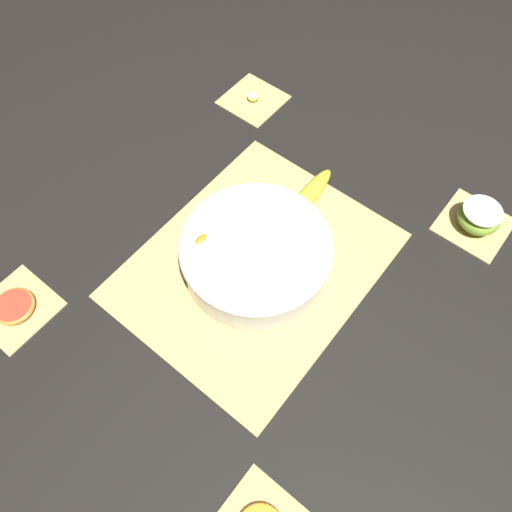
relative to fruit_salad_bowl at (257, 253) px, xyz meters
name	(u,v)px	position (x,y,z in m)	size (l,w,h in m)	color
ground_plane	(256,265)	(0.00, 0.00, -0.05)	(6.00, 6.00, 0.00)	black
bamboo_mat_center	(256,264)	(0.00, 0.00, -0.05)	(0.51, 0.41, 0.01)	tan
coaster_mat_near_left	(253,99)	(-0.35, -0.29, -0.05)	(0.13, 0.13, 0.01)	tan
coaster_mat_near_right	(16,308)	(0.36, -0.29, -0.05)	(0.13, 0.13, 0.01)	tan
coaster_mat_far_left	(474,224)	(-0.35, 0.29, -0.05)	(0.13, 0.13, 0.01)	tan
fruit_salad_bowl	(257,253)	(0.00, 0.00, 0.00)	(0.29, 0.29, 0.08)	silver
whole_banana	(306,198)	(-0.18, -0.01, -0.02)	(0.18, 0.05, 0.04)	yellow
apple_half	(479,217)	(-0.35, 0.29, -0.02)	(0.09, 0.09, 0.05)	#7FAD38
banana_coin_single	(253,97)	(-0.35, -0.29, -0.04)	(0.03, 0.03, 0.01)	#F4EABC
grapefruit_slice	(14,306)	(0.36, -0.29, -0.04)	(0.08, 0.08, 0.01)	red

